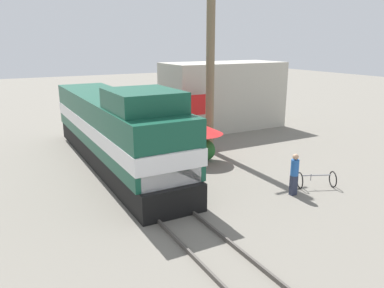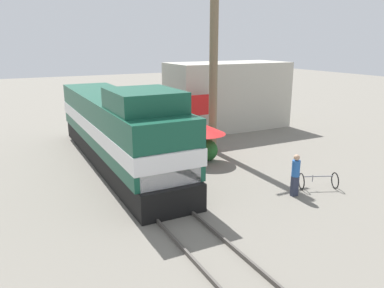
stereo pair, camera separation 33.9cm
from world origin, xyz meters
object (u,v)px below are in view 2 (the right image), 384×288
at_px(person_bystander, 296,173).
at_px(bicycle, 318,181).
at_px(locomotive, 118,129).
at_px(billboard_sign, 199,107).
at_px(utility_pole, 214,56).
at_px(vendor_umbrella, 204,129).

bearing_deg(person_bystander, bicycle, 4.33).
bearing_deg(locomotive, billboard_sign, 19.42).
xyz_separation_m(utility_pole, bicycle, (1.14, -7.41, -5.22)).
bearing_deg(bicycle, utility_pole, -147.58).
bearing_deg(billboard_sign, vendor_umbrella, -114.35).
xyz_separation_m(person_bystander, bicycle, (1.48, 0.11, -0.62)).
relative_size(locomotive, bicycle, 8.57).
height_order(locomotive, vendor_umbrella, locomotive).
distance_m(utility_pole, vendor_umbrella, 4.32).
bearing_deg(bicycle, billboard_sign, -150.29).
bearing_deg(utility_pole, billboard_sign, 85.76).
bearing_deg(vendor_umbrella, billboard_sign, 65.65).
distance_m(locomotive, bicycle, 10.16).
relative_size(locomotive, person_bystander, 8.17).
relative_size(utility_pole, billboard_sign, 3.56).
height_order(person_bystander, bicycle, person_bystander).
bearing_deg(vendor_umbrella, bicycle, -66.54).
height_order(utility_pole, bicycle, utility_pole).
relative_size(billboard_sign, bicycle, 1.79).
height_order(vendor_umbrella, bicycle, vendor_umbrella).
xyz_separation_m(utility_pole, person_bystander, (-0.34, -7.52, -4.59)).
xyz_separation_m(billboard_sign, bicycle, (0.99, -9.38, -1.94)).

